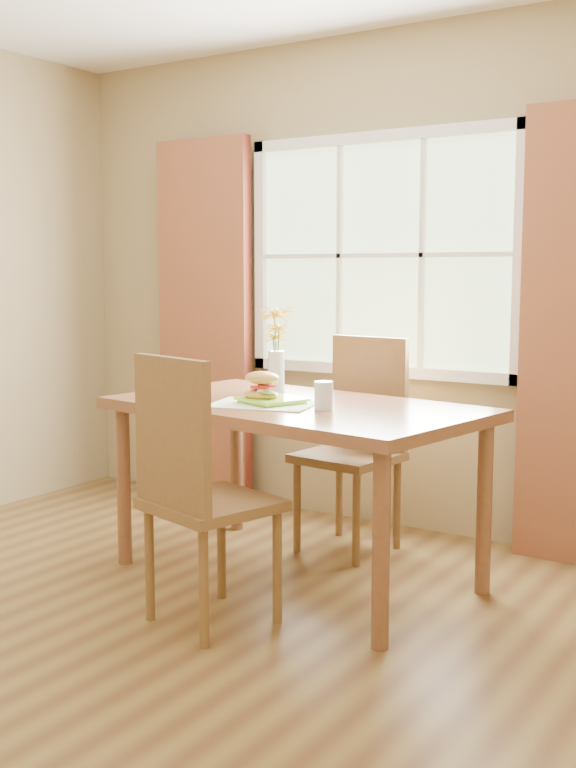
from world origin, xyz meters
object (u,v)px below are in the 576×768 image
(dining_table, at_px, (295,421))
(chair_near, at_px, (193,481))
(flower_vase, at_px, (276,341))
(water_glass, at_px, (324,396))
(chair_far, at_px, (358,433))
(croissant_sandwich, at_px, (262,386))

(dining_table, height_order, chair_near, chair_near)
(dining_table, height_order, flower_vase, flower_vase)
(chair_near, height_order, water_glass, chair_near)
(dining_table, xyz_separation_m, chair_near, (-0.03, -0.71, -0.14))
(chair_near, bearing_deg, flower_vase, 119.79)
(water_glass, bearing_deg, chair_far, 106.03)
(dining_table, distance_m, chair_near, 0.72)
(flower_vase, bearing_deg, chair_far, 49.12)
(water_glass, relative_size, flower_vase, 0.29)
(dining_table, xyz_separation_m, water_glass, (0.21, -0.10, 0.14))
(croissant_sandwich, height_order, water_glass, croissant_sandwich)
(dining_table, height_order, chair_far, chair_far)
(croissant_sandwich, xyz_separation_m, water_glass, (0.32, 0.01, -0.02))
(water_glass, xyz_separation_m, flower_vase, (-0.48, 0.36, 0.19))
(chair_far, height_order, water_glass, chair_far)
(dining_table, bearing_deg, water_glass, -17.00)
(dining_table, relative_size, chair_far, 1.67)
(croissant_sandwich, bearing_deg, dining_table, 40.61)
(chair_near, distance_m, chair_far, 1.30)
(chair_near, relative_size, water_glass, 8.88)
(chair_near, xyz_separation_m, chair_far, (0.04, 1.30, -0.01))
(chair_near, bearing_deg, water_glass, 84.48)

